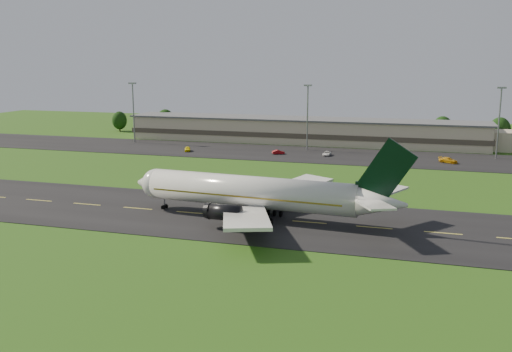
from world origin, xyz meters
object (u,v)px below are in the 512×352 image
(terminal, at_px, (321,132))
(service_vehicle_d, at_px, (448,160))
(light_mast_west, at_px, (133,105))
(service_vehicle_c, at_px, (327,153))
(airliner, at_px, (255,193))
(light_mast_east, at_px, (500,114))
(light_mast_centre, at_px, (308,109))
(service_vehicle_b, at_px, (278,152))
(service_vehicle_a, at_px, (187,149))

(terminal, height_order, service_vehicle_d, terminal)
(light_mast_west, bearing_deg, service_vehicle_c, -7.51)
(airliner, xyz_separation_m, light_mast_east, (47.78, 80.07, 8.08))
(airliner, height_order, light_mast_west, light_mast_west)
(light_mast_centre, bearing_deg, service_vehicle_c, -48.68)
(service_vehicle_c, bearing_deg, airliner, -89.84)
(light_mast_east, xyz_separation_m, service_vehicle_c, (-47.13, -8.95, -12.03))
(light_mast_west, height_order, service_vehicle_c, light_mast_west)
(service_vehicle_b, bearing_deg, service_vehicle_a, 68.10)
(service_vehicle_b, bearing_deg, light_mast_west, 51.51)
(terminal, xyz_separation_m, service_vehicle_d, (40.29, -27.91, -3.15))
(service_vehicle_c, bearing_deg, light_mast_west, 173.16)
(service_vehicle_b, relative_size, service_vehicle_c, 0.85)
(light_mast_east, distance_m, service_vehicle_a, 91.47)
(service_vehicle_a, relative_size, service_vehicle_c, 0.96)
(airliner, bearing_deg, light_mast_west, 134.37)
(light_mast_centre, relative_size, service_vehicle_d, 3.96)
(light_mast_centre, relative_size, service_vehicle_b, 5.46)
(airliner, distance_m, service_vehicle_d, 76.64)
(light_mast_centre, bearing_deg, service_vehicle_a, -159.16)
(service_vehicle_b, relative_size, service_vehicle_d, 0.73)
(light_mast_east, bearing_deg, service_vehicle_a, -171.62)
(light_mast_east, bearing_deg, terminal, 163.20)
(service_vehicle_a, bearing_deg, terminal, 16.16)
(airliner, distance_m, terminal, 96.43)
(light_mast_east, relative_size, service_vehicle_b, 5.46)
(terminal, xyz_separation_m, light_mast_east, (53.60, -16.18, 8.75))
(airliner, bearing_deg, light_mast_centre, 99.51)
(terminal, relative_size, service_vehicle_b, 38.92)
(service_vehicle_c, bearing_deg, service_vehicle_d, -4.01)
(light_mast_west, distance_m, light_mast_east, 115.00)
(light_mast_centre, bearing_deg, light_mast_west, 180.00)
(service_vehicle_a, bearing_deg, airliner, -80.88)
(service_vehicle_d, bearing_deg, service_vehicle_c, 113.45)
(terminal, relative_size, light_mast_east, 7.13)
(light_mast_centre, distance_m, service_vehicle_b, 17.24)
(light_mast_west, bearing_deg, service_vehicle_b, -11.11)
(light_mast_centre, distance_m, service_vehicle_a, 39.02)
(light_mast_west, bearing_deg, terminal, 14.76)
(service_vehicle_a, bearing_deg, service_vehicle_b, -17.50)
(light_mast_west, xyz_separation_m, light_mast_east, (115.00, 0.00, 0.00))
(airliner, relative_size, service_vehicle_b, 13.77)
(light_mast_west, distance_m, service_vehicle_b, 55.84)
(airliner, height_order, service_vehicle_d, airliner)
(light_mast_centre, relative_size, light_mast_east, 1.00)
(light_mast_centre, xyz_separation_m, light_mast_east, (55.00, 0.00, 0.00))
(terminal, relative_size, service_vehicle_a, 34.39)
(service_vehicle_d, bearing_deg, airliner, -178.63)
(light_mast_centre, height_order, service_vehicle_a, light_mast_centre)
(service_vehicle_a, distance_m, service_vehicle_d, 76.43)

